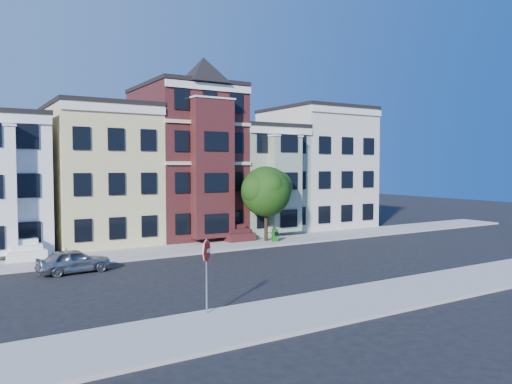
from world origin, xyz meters
TOP-DOWN VIEW (x-y plane):
  - ground at (0.00, 0.00)m, footprint 120.00×120.00m
  - far_sidewalk at (0.00, 8.00)m, footprint 60.00×4.00m
  - near_sidewalk at (0.00, -8.00)m, footprint 60.00×4.00m
  - house_yellow at (-7.00, 14.50)m, footprint 7.00×9.00m
  - house_brown at (0.00, 14.50)m, footprint 7.00×9.00m
  - house_green at (6.50, 14.50)m, footprint 6.00×9.00m
  - house_cream at (13.50, 14.50)m, footprint 8.00×9.00m
  - street_tree at (3.70, 7.99)m, footprint 7.87×7.87m
  - parked_car at (-10.94, 4.47)m, footprint 3.96×1.84m
  - newspaper_box at (4.09, 7.37)m, footprint 0.53×0.50m
  - fire_hydrant at (-11.04, 6.55)m, footprint 0.29×0.29m
  - stop_sign at (-8.28, -6.49)m, footprint 0.86×0.47m

SIDE VIEW (x-z plane):
  - ground at x=0.00m, z-range 0.00..0.00m
  - far_sidewalk at x=0.00m, z-range 0.00..0.15m
  - near_sidewalk at x=0.00m, z-range 0.00..0.15m
  - fire_hydrant at x=-11.04m, z-range 0.15..0.92m
  - newspaper_box at x=4.09m, z-range 0.15..1.07m
  - parked_car at x=-10.94m, z-range 0.00..1.31m
  - stop_sign at x=-8.28m, z-range 0.15..3.38m
  - street_tree at x=3.70m, z-range 0.15..7.10m
  - house_green at x=6.50m, z-range 0.00..9.00m
  - house_yellow at x=-7.00m, z-range 0.00..10.00m
  - house_cream at x=13.50m, z-range 0.00..11.00m
  - house_brown at x=0.00m, z-range 0.00..12.00m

